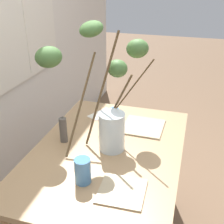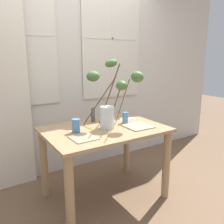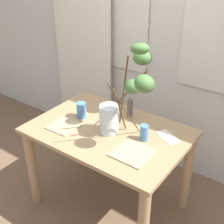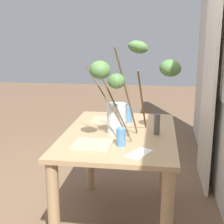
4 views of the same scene
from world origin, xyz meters
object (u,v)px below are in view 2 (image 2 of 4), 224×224
(drinking_glass_blue_right, at_px, (125,118))
(plate_square_right, at_px, (138,126))
(drinking_glass_blue_left, at_px, (76,126))
(dining_table, at_px, (105,143))
(vase_with_branches, at_px, (110,95))
(pillar_candle, at_px, (93,115))
(plate_square_left, at_px, (84,138))

(drinking_glass_blue_right, bearing_deg, plate_square_right, -81.89)
(drinking_glass_blue_left, bearing_deg, dining_table, -5.63)
(dining_table, relative_size, drinking_glass_blue_right, 9.96)
(vase_with_branches, distance_m, plate_square_right, 0.44)
(drinking_glass_blue_right, bearing_deg, pillar_candle, 139.75)
(vase_with_branches, bearing_deg, dining_table, -150.84)
(plate_square_right, distance_m, pillar_candle, 0.53)
(pillar_candle, bearing_deg, dining_table, -92.85)
(vase_with_branches, xyz_separation_m, plate_square_right, (0.21, -0.21, -0.32))
(dining_table, bearing_deg, plate_square_right, -25.07)
(plate_square_right, height_order, pillar_candle, pillar_candle)
(vase_with_branches, height_order, drinking_glass_blue_left, vase_with_branches)
(vase_with_branches, xyz_separation_m, drinking_glass_blue_right, (0.18, -0.02, -0.27))
(vase_with_branches, xyz_separation_m, drinking_glass_blue_left, (-0.41, -0.03, -0.26))
(pillar_candle, bearing_deg, drinking_glass_blue_right, -40.25)
(drinking_glass_blue_left, height_order, drinking_glass_blue_right, drinking_glass_blue_left)
(plate_square_left, bearing_deg, drinking_glass_blue_right, 19.36)
(dining_table, distance_m, vase_with_branches, 0.50)
(pillar_candle, bearing_deg, plate_square_right, -54.50)
(drinking_glass_blue_left, distance_m, drinking_glass_blue_right, 0.59)
(pillar_candle, bearing_deg, drinking_glass_blue_left, -141.82)
(plate_square_left, bearing_deg, vase_with_branches, 28.45)
(dining_table, bearing_deg, drinking_glass_blue_left, 174.37)
(vase_with_branches, relative_size, plate_square_left, 3.26)
(drinking_glass_blue_left, distance_m, pillar_candle, 0.40)
(dining_table, height_order, plate_square_right, plate_square_right)
(plate_square_left, relative_size, pillar_candle, 1.29)
(drinking_glass_blue_left, height_order, plate_square_right, drinking_glass_blue_left)
(dining_table, bearing_deg, plate_square_left, -151.79)
(dining_table, height_order, plate_square_left, plate_square_left)
(dining_table, relative_size, plate_square_left, 5.62)
(dining_table, distance_m, drinking_glass_blue_right, 0.37)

